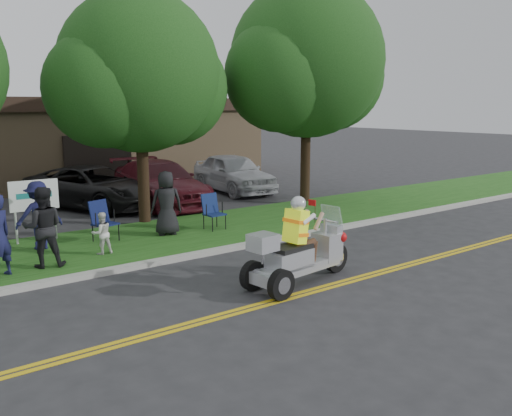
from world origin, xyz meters
TOP-DOWN VIEW (x-y plane):
  - ground at (0.00, 0.00)m, footprint 120.00×120.00m
  - centerline_near at (0.00, -0.58)m, footprint 60.00×0.10m
  - centerline_far at (0.00, -0.42)m, footprint 60.00×0.10m
  - curb at (0.00, 3.05)m, footprint 60.00×0.25m
  - grass_verge at (0.00, 5.20)m, footprint 60.00×4.00m
  - commercial_building at (2.00, 18.98)m, footprint 18.00×8.20m
  - tree_mid at (0.55, 7.23)m, footprint 5.88×4.80m
  - tree_right at (7.06, 7.03)m, footprint 6.86×5.60m
  - business_sign at (-2.90, 6.60)m, footprint 1.25×0.06m
  - trike_scooter at (0.57, -0.01)m, footprint 2.87×1.02m
  - lawn_chair_a at (1.65, 5.07)m, footprint 0.58×0.60m
  - lawn_chair_b at (-1.46, 5.63)m, footprint 0.72×0.73m
  - spectator_adult_mid at (-3.39, 4.10)m, footprint 1.05×0.92m
  - spectator_chair_a at (-3.03, 5.76)m, footprint 1.18×0.76m
  - spectator_chair_b at (0.24, 5.20)m, footprint 1.00×0.78m
  - child_right at (-1.97, 4.35)m, footprint 0.51×0.40m
  - parked_car_mid at (0.24, 10.85)m, footprint 4.52×6.00m
  - parked_car_right at (2.47, 10.03)m, footprint 2.61×5.72m
  - parked_car_far_right at (6.36, 10.84)m, footprint 2.42×5.01m

SIDE VIEW (x-z plane):
  - ground at x=0.00m, z-range 0.00..0.00m
  - centerline_near at x=0.00m, z-range 0.00..0.01m
  - centerline_far at x=0.00m, z-range 0.00..0.01m
  - grass_verge at x=0.00m, z-range 0.01..0.11m
  - curb at x=0.00m, z-range 0.00..0.12m
  - child_right at x=-1.97m, z-range 0.10..1.14m
  - trike_scooter at x=0.57m, z-range -0.28..1.59m
  - lawn_chair_a at x=1.65m, z-range 0.17..1.20m
  - lawn_chair_b at x=-1.46m, z-range 0.17..1.26m
  - parked_car_mid at x=0.24m, z-range 0.00..1.51m
  - parked_car_right at x=2.47m, z-range 0.00..1.62m
  - parked_car_far_right at x=6.36m, z-range 0.00..1.65m
  - spectator_chair_a at x=-3.03m, z-range 0.10..1.83m
  - spectator_chair_b at x=0.24m, z-range 0.10..1.90m
  - spectator_adult_mid at x=-3.39m, z-range 0.10..1.92m
  - business_sign at x=-2.90m, z-range 0.38..2.13m
  - commercial_building at x=2.00m, z-range 0.01..4.01m
  - tree_mid at x=0.55m, z-range 0.91..7.96m
  - tree_right at x=7.06m, z-range 0.99..9.06m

